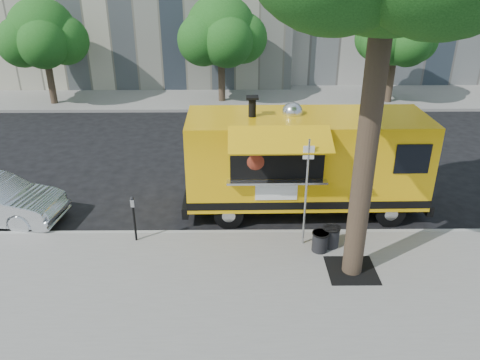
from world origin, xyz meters
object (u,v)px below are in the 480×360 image
object	(u,v)px
far_tree_c	(397,33)
far_tree_a	(42,33)
food_truck	(304,160)
trash_bin_right	(331,236)
sign_post	(306,187)
far_tree_b	(221,30)
trash_bin_left	(320,241)
parking_meter	(134,214)

from	to	relation	value
far_tree_c	far_tree_a	bearing A→B (deg)	-179.68
food_truck	trash_bin_right	bearing A→B (deg)	-78.54
sign_post	far_tree_c	bearing A→B (deg)	65.19
trash_bin_right	far_tree_b	bearing A→B (deg)	102.82
far_tree_b	trash_bin_left	xyz separation A→B (m)	(2.95, -14.60, -3.39)
far_tree_b	trash_bin_left	distance (m)	15.28
sign_post	trash_bin_right	xyz separation A→B (m)	(0.72, -0.13, -1.39)
sign_post	food_truck	size ratio (longest dim) A/B	0.41
far_tree_a	food_truck	size ratio (longest dim) A/B	0.73
far_tree_b	far_tree_c	bearing A→B (deg)	-1.91
far_tree_c	trash_bin_right	world-z (taller)	far_tree_c
far_tree_b	far_tree_c	world-z (taller)	far_tree_b
sign_post	food_truck	bearing A→B (deg)	83.50
far_tree_a	trash_bin_right	xyz separation A→B (m)	(12.27, -13.98, -3.32)
far_tree_a	far_tree_c	world-z (taller)	far_tree_a
far_tree_b	parking_meter	distance (m)	14.48
far_tree_c	food_truck	world-z (taller)	far_tree_c
far_tree_a	far_tree_b	bearing A→B (deg)	2.54
sign_post	parking_meter	world-z (taller)	sign_post
far_tree_a	far_tree_c	xyz separation A→B (m)	(18.00, 0.10, -0.06)
far_tree_a	trash_bin_right	world-z (taller)	far_tree_a
far_tree_c	trash_bin_left	distance (m)	15.87
far_tree_c	food_truck	size ratio (longest dim) A/B	0.71
trash_bin_left	trash_bin_right	distance (m)	0.39
trash_bin_right	trash_bin_left	bearing A→B (deg)	-145.86
far_tree_a	trash_bin_left	xyz separation A→B (m)	(11.95, -14.20, -3.33)
far_tree_c	sign_post	distance (m)	15.48
sign_post	far_tree_b	bearing A→B (deg)	100.15
far_tree_c	food_truck	bearing A→B (deg)	-117.69
far_tree_c	trash_bin_right	bearing A→B (deg)	-112.13
trash_bin_left	far_tree_b	bearing A→B (deg)	101.42
parking_meter	trash_bin_right	bearing A→B (deg)	-3.62
far_tree_c	food_truck	distance (m)	13.51
far_tree_b	parking_meter	bearing A→B (deg)	-98.10
trash_bin_left	food_truck	bearing A→B (deg)	93.67
food_truck	sign_post	bearing A→B (deg)	-97.13
far_tree_b	trash_bin_left	world-z (taller)	far_tree_b
parking_meter	trash_bin_left	size ratio (longest dim) A/B	2.45
far_tree_a	trash_bin_left	world-z (taller)	far_tree_a
food_truck	far_tree_b	bearing A→B (deg)	102.33
food_truck	trash_bin_left	distance (m)	2.78
far_tree_c	sign_post	world-z (taller)	far_tree_c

